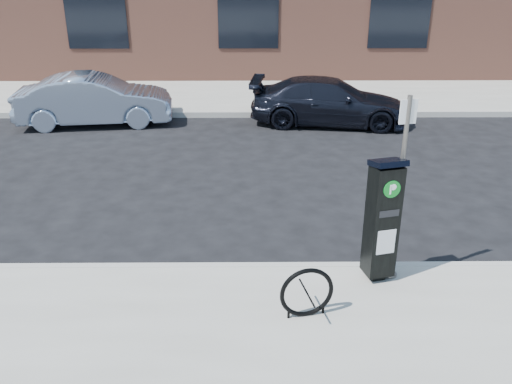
{
  "coord_description": "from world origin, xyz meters",
  "views": [
    {
      "loc": [
        0.11,
        -6.62,
        4.21
      ],
      "look_at": [
        0.16,
        0.5,
        1.05
      ],
      "focal_mm": 38.0,
      "sensor_mm": 36.0,
      "label": 1
    }
  ],
  "objects_px": {
    "sign_pole": "(399,192)",
    "car_dark": "(329,101)",
    "car_silver": "(95,100)",
    "parking_kiosk": "(382,219)",
    "bike_rack": "(307,293)"
  },
  "relations": [
    {
      "from": "car_silver",
      "to": "sign_pole",
      "type": "bearing_deg",
      "value": -148.91
    },
    {
      "from": "parking_kiosk",
      "to": "bike_rack",
      "type": "relative_size",
      "value": 2.6
    },
    {
      "from": "bike_rack",
      "to": "car_silver",
      "type": "xyz_separation_m",
      "value": [
        -4.79,
        8.59,
        0.18
      ]
    },
    {
      "from": "parking_kiosk",
      "to": "car_silver",
      "type": "bearing_deg",
      "value": 112.51
    },
    {
      "from": "bike_rack",
      "to": "car_silver",
      "type": "bearing_deg",
      "value": 106.89
    },
    {
      "from": "sign_pole",
      "to": "bike_rack",
      "type": "xyz_separation_m",
      "value": [
        -1.23,
        -0.89,
        -0.92
      ]
    },
    {
      "from": "bike_rack",
      "to": "car_dark",
      "type": "distance_m",
      "value": 8.71
    },
    {
      "from": "parking_kiosk",
      "to": "bike_rack",
      "type": "bearing_deg",
      "value": -155.59
    },
    {
      "from": "parking_kiosk",
      "to": "car_dark",
      "type": "distance_m",
      "value": 7.78
    },
    {
      "from": "parking_kiosk",
      "to": "bike_rack",
      "type": "distance_m",
      "value": 1.45
    },
    {
      "from": "car_silver",
      "to": "car_dark",
      "type": "bearing_deg",
      "value": -96.92
    },
    {
      "from": "sign_pole",
      "to": "car_dark",
      "type": "distance_m",
      "value": 7.74
    },
    {
      "from": "car_silver",
      "to": "car_dark",
      "type": "distance_m",
      "value": 6.19
    },
    {
      "from": "sign_pole",
      "to": "car_dark",
      "type": "height_order",
      "value": "sign_pole"
    },
    {
      "from": "bike_rack",
      "to": "parking_kiosk",
      "type": "bearing_deg",
      "value": 26.56
    }
  ]
}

